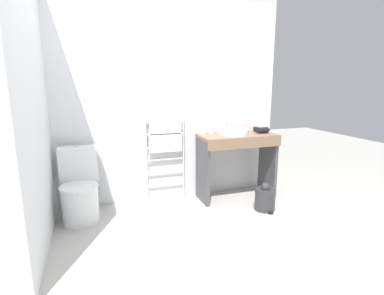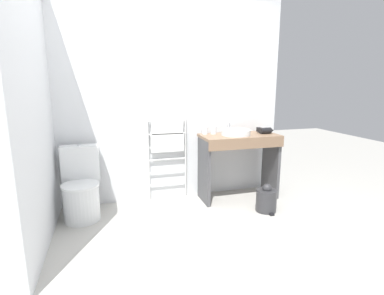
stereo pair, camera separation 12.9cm
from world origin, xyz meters
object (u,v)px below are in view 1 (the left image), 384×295
Objects in this scene: sink_basin at (234,132)px; towel_radiator at (166,142)px; cup_near_wall at (203,130)px; hair_dryer at (262,130)px; toilet at (80,192)px; trash_bin at (265,198)px; cup_near_edge at (211,130)px.

towel_radiator is at bearing 164.59° from sink_basin.
hair_dryer is at bearing -12.52° from cup_near_wall.
sink_basin is at bearing -26.13° from cup_near_wall.
toilet is 0.75× the size of towel_radiator.
cup_near_wall reaches higher than toilet.
towel_radiator is 3.17× the size of trash_bin.
sink_basin is 0.39m from cup_near_wall.
cup_near_wall is 0.11m from cup_near_edge.
towel_radiator is 5.58× the size of hair_dryer.
cup_near_edge reaches higher than hair_dryer.
hair_dryer is 0.91m from trash_bin.
towel_radiator reaches higher than cup_near_wall.
toilet is at bearing 168.31° from trash_bin.
trash_bin is (1.02, -0.71, -0.61)m from towel_radiator.
cup_near_edge reaches higher than toilet.
cup_near_edge is 0.68m from hair_dryer.
hair_dryer is (0.77, -0.17, -0.01)m from cup_near_wall.
sink_basin is at bearing 1.70° from toilet.
towel_radiator is at bearing 169.66° from hair_dryer.
cup_near_wall and cup_near_edge have the same top height.
cup_near_wall is at bearing 153.87° from sink_basin.
sink_basin is 3.61× the size of cup_near_edge.
sink_basin is 1.10× the size of trash_bin.
sink_basin is (1.86, 0.06, 0.55)m from toilet.
cup_near_wall is 0.30× the size of trash_bin.
cup_near_edge is at bearing 124.77° from trash_bin.
towel_radiator reaches higher than toilet.
cup_near_wall is (1.51, 0.23, 0.57)m from toilet.
sink_basin is 0.42m from hair_dryer.
towel_radiator is at bearing 173.23° from cup_near_wall.
toilet is 2.35m from hair_dryer.
hair_dryer is at bearing 65.28° from trash_bin.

